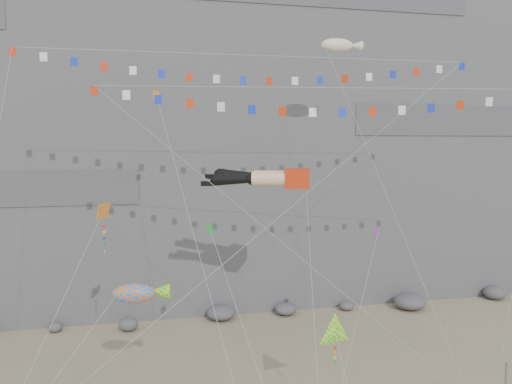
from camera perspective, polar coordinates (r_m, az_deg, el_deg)
cliff at (r=59.14m, az=-6.34°, el=14.53°), size 80.00×28.00×50.00m
talus_boulders at (r=46.03m, az=-4.02°, el=-13.63°), size 60.00×3.00×1.20m
legs_kite at (r=32.55m, az=1.34°, el=1.60°), size 7.22×15.90×18.89m
flag_banner_upper at (r=34.66m, az=0.00°, el=15.31°), size 31.89×11.35×29.25m
flag_banner_lower at (r=30.80m, az=8.26°, el=11.67°), size 27.23×6.92×21.65m
harlequin_kite at (r=30.22m, az=-17.07°, el=-2.18°), size 6.41×7.92×14.60m
fish_windsock at (r=27.94m, az=-13.81°, el=-11.21°), size 9.19×5.37×11.50m
delta_kite at (r=28.17m, az=9.09°, el=-15.71°), size 2.21×7.41×8.85m
blimp_windsock at (r=40.22m, az=9.29°, el=16.14°), size 6.16×12.89×26.53m
small_kite_a at (r=33.96m, az=-11.14°, el=10.12°), size 4.78×13.83×23.42m
small_kite_b at (r=33.38m, az=13.66°, el=-4.94°), size 7.14×8.54×14.22m
small_kite_c at (r=28.77m, az=-5.20°, el=-4.54°), size 3.60×9.02×13.92m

